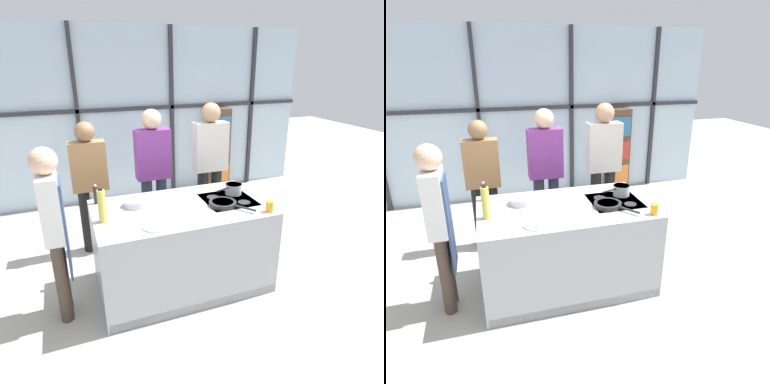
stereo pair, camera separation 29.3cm
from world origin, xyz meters
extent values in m
plane|color=#ADA89E|center=(0.00, 0.00, 0.00)|extent=(18.00, 18.00, 0.00)
cube|color=silver|center=(0.00, 2.71, 1.40)|extent=(6.40, 0.04, 2.80)
cube|color=#2D2D33|center=(0.00, 2.66, 1.54)|extent=(6.40, 0.06, 0.06)
cube|color=#2D2D33|center=(-0.77, 2.66, 1.40)|extent=(0.06, 0.06, 2.80)
cube|color=#2D2D33|center=(0.77, 2.66, 1.40)|extent=(0.06, 0.06, 2.80)
cube|color=#2D2D33|center=(2.30, 2.66, 1.40)|extent=(0.06, 0.06, 2.80)
cube|color=brown|center=(1.60, 2.53, 0.74)|extent=(0.41, 0.16, 1.48)
cube|color=orange|center=(1.60, 2.43, 0.33)|extent=(0.35, 0.03, 0.33)
cube|color=red|center=(1.60, 2.43, 0.77)|extent=(0.35, 0.03, 0.33)
cube|color=teal|center=(1.60, 2.43, 1.19)|extent=(0.35, 0.03, 0.33)
cube|color=#A8AAB2|center=(0.00, 0.00, 0.45)|extent=(1.75, 1.03, 0.91)
cube|color=black|center=(0.53, 0.00, 0.90)|extent=(0.52, 0.52, 0.01)
cube|color=black|center=(0.00, -0.50, 0.05)|extent=(1.71, 0.03, 0.10)
cylinder|color=#38383D|center=(0.41, -0.12, 0.90)|extent=(0.13, 0.13, 0.01)
cylinder|color=#38383D|center=(0.66, -0.12, 0.90)|extent=(0.13, 0.13, 0.01)
cylinder|color=#38383D|center=(0.41, 0.12, 0.90)|extent=(0.13, 0.13, 0.01)
cylinder|color=#38383D|center=(0.66, 0.12, 0.90)|extent=(0.13, 0.13, 0.01)
cylinder|color=#47382D|center=(-1.20, 0.00, 0.41)|extent=(0.12, 0.12, 0.82)
cylinder|color=#47382D|center=(-1.20, -0.17, 0.41)|extent=(0.12, 0.12, 0.82)
cube|color=white|center=(-1.20, -0.09, 1.12)|extent=(0.16, 0.36, 0.59)
sphere|color=#D8AD8C|center=(-1.20, -0.09, 1.53)|extent=(0.23, 0.23, 0.23)
cube|color=navy|center=(-1.11, -0.09, 0.91)|extent=(0.02, 0.31, 0.90)
cylinder|color=black|center=(-0.69, 1.06, 0.41)|extent=(0.13, 0.13, 0.82)
cylinder|color=black|center=(-0.88, 1.06, 0.41)|extent=(0.13, 0.13, 0.82)
cube|color=#A37547|center=(-0.79, 1.06, 1.12)|extent=(0.42, 0.19, 0.59)
sphere|color=#8C6647|center=(-0.79, 1.06, 1.53)|extent=(0.23, 0.23, 0.23)
cylinder|color=#232838|center=(0.10, 1.06, 0.44)|extent=(0.14, 0.14, 0.87)
cylinder|color=#232838|center=(-0.10, 1.06, 0.44)|extent=(0.14, 0.14, 0.87)
cube|color=#7A3384|center=(0.00, 1.06, 1.19)|extent=(0.43, 0.20, 0.63)
sphere|color=#D8AD8C|center=(0.00, 1.06, 1.62)|extent=(0.24, 0.24, 0.24)
cylinder|color=black|center=(0.89, 1.06, 0.45)|extent=(0.14, 0.14, 0.89)
cylinder|color=black|center=(0.68, 1.06, 0.45)|extent=(0.14, 0.14, 0.89)
cube|color=beige|center=(0.79, 1.06, 1.21)|extent=(0.45, 0.20, 0.64)
sphere|color=tan|center=(0.79, 1.06, 1.66)|extent=(0.25, 0.25, 0.25)
cylinder|color=#232326|center=(0.41, -0.12, 0.93)|extent=(0.28, 0.28, 0.04)
cylinder|color=#B26B2D|center=(0.41, -0.12, 0.95)|extent=(0.22, 0.22, 0.01)
cylinder|color=#232326|center=(0.55, -0.33, 0.94)|extent=(0.15, 0.20, 0.02)
cylinder|color=silver|center=(0.66, 0.12, 0.96)|extent=(0.18, 0.18, 0.11)
cylinder|color=silver|center=(0.66, 0.12, 1.02)|extent=(0.19, 0.19, 0.01)
cylinder|color=black|center=(0.50, 0.07, 1.00)|extent=(0.16, 0.07, 0.02)
cylinder|color=white|center=(-0.35, -0.34, 0.91)|extent=(0.25, 0.25, 0.01)
cylinder|color=silver|center=(-0.42, 0.18, 0.94)|extent=(0.24, 0.24, 0.07)
cylinder|color=#4C4C51|center=(-0.42, 0.18, 0.97)|extent=(0.19, 0.19, 0.01)
cylinder|color=#E0CC4C|center=(-0.77, -0.07, 1.06)|extent=(0.07, 0.07, 0.31)
cylinder|color=black|center=(-0.77, -0.07, 1.23)|extent=(0.04, 0.04, 0.02)
cylinder|color=#332319|center=(-0.78, 0.39, 1.00)|extent=(0.05, 0.05, 0.18)
sphere|color=#B2B2B7|center=(-0.78, 0.39, 1.10)|extent=(0.03, 0.03, 0.03)
cylinder|color=orange|center=(0.77, -0.42, 0.96)|extent=(0.07, 0.07, 0.11)
camera|label=1|loc=(-1.02, -2.99, 2.30)|focal=32.00mm
camera|label=2|loc=(-0.74, -3.09, 2.30)|focal=32.00mm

